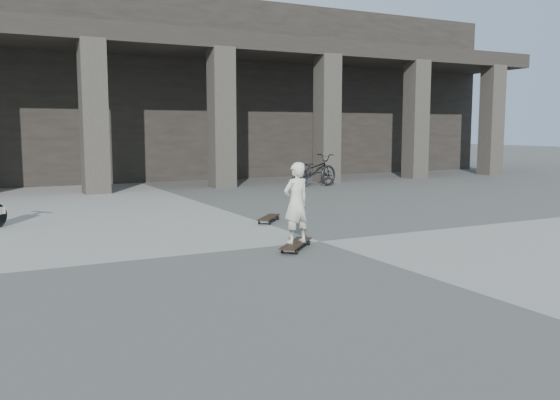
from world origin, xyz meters
name	(u,v)px	position (x,y,z in m)	size (l,w,h in m)	color
ground	(320,241)	(0.00, 0.00, 0.00)	(90.00, 90.00, 0.00)	#474745
colonnade	(118,90)	(0.00, 13.77, 3.03)	(28.00, 8.82, 6.00)	black
longboard	(296,244)	(-0.61, -0.35, 0.07)	(0.82, 0.83, 0.09)	black
skateboard_spare	(269,218)	(0.13, 2.03, 0.08)	(0.71, 0.76, 0.10)	black
child	(296,203)	(-0.61, -0.35, 0.67)	(0.42, 0.27, 1.14)	beige
bicycle	(314,171)	(4.19, 7.30, 0.48)	(0.63, 1.82, 0.96)	black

